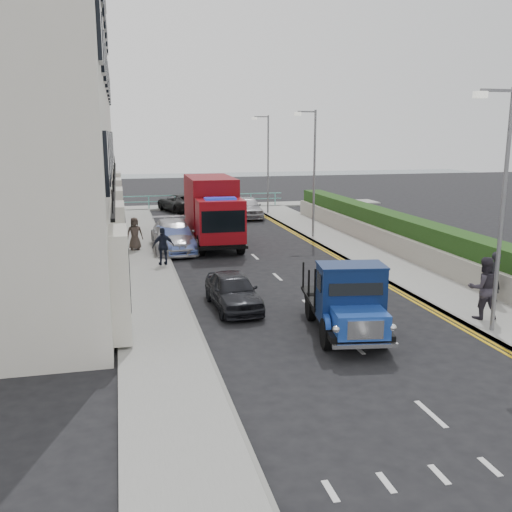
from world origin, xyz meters
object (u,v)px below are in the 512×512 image
object	(u,v)px
parked_car_front	(233,291)
bedford_lorry	(349,305)
red_lorry	(212,209)
lamp_far	(266,159)
lamp_near	(500,199)
pedestrian_east_near	(493,277)
lamp_mid	(312,166)

from	to	relation	value
parked_car_front	bedford_lorry	bearing A→B (deg)	-56.05
red_lorry	parked_car_front	distance (m)	11.38
lamp_far	bedford_lorry	bearing A→B (deg)	-99.24
lamp_near	red_lorry	bearing A→B (deg)	109.98
lamp_near	pedestrian_east_near	size ratio (longest dim) A/B	4.00
parked_car_front	red_lorry	bearing A→B (deg)	81.77
lamp_near	bedford_lorry	xyz separation A→B (m)	(-4.12, 0.65, -2.99)
parked_car_front	pedestrian_east_near	world-z (taller)	pedestrian_east_near
lamp_mid	parked_car_front	distance (m)	13.98
lamp_mid	red_lorry	bearing A→B (deg)	-174.92
parked_car_front	pedestrian_east_near	distance (m)	8.87
bedford_lorry	pedestrian_east_near	distance (m)	6.34
lamp_mid	lamp_far	world-z (taller)	same
lamp_far	pedestrian_east_near	xyz separation A→B (m)	(1.92, -23.45, -3.00)
lamp_near	parked_car_front	world-z (taller)	lamp_near
lamp_mid	red_lorry	size ratio (longest dim) A/B	1.03
bedford_lorry	parked_car_front	world-z (taller)	bedford_lorry
bedford_lorry	lamp_near	bearing A→B (deg)	0.15
parked_car_front	pedestrian_east_near	bearing A→B (deg)	-13.52
bedford_lorry	pedestrian_east_near	world-z (taller)	bedford_lorry
lamp_near	pedestrian_east_near	bearing A→B (deg)	52.94
bedford_lorry	red_lorry	size ratio (longest dim) A/B	0.71
lamp_near	bedford_lorry	distance (m)	5.14
lamp_far	bedford_lorry	world-z (taller)	lamp_far
lamp_mid	red_lorry	distance (m)	6.04
bedford_lorry	parked_car_front	xyz separation A→B (m)	(-2.66, 3.60, -0.39)
lamp_near	parked_car_front	xyz separation A→B (m)	(-6.78, 4.25, -3.38)
bedford_lorry	pedestrian_east_near	bearing A→B (deg)	26.51
lamp_near	lamp_mid	xyz separation A→B (m)	(0.00, 16.00, 0.00)
bedford_lorry	pedestrian_east_near	size ratio (longest dim) A/B	2.75
lamp_near	lamp_far	world-z (taller)	same
lamp_near	lamp_far	bearing A→B (deg)	90.00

